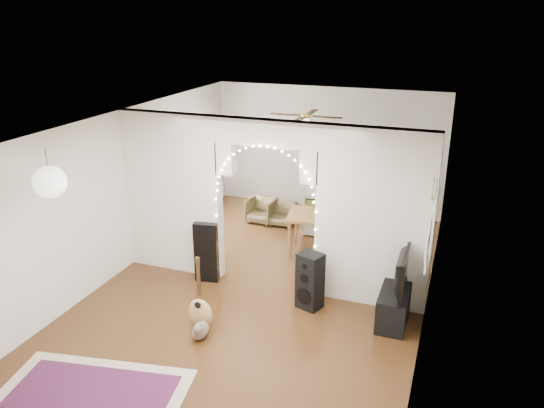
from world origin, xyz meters
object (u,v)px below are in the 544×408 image
(media_console, at_px, (394,304))
(dining_chair_right, at_px, (282,214))
(acoustic_guitar, at_px, (200,302))
(dining_table, at_px, (322,219))
(bookcase, at_px, (346,199))
(floor_speaker, at_px, (310,281))
(dining_chair_left, at_px, (262,210))

(media_console, bearing_deg, dining_chair_right, 133.30)
(acoustic_guitar, distance_m, dining_chair_right, 4.00)
(dining_table, bearing_deg, dining_chair_right, 129.02)
(dining_table, bearing_deg, bookcase, 66.19)
(bookcase, distance_m, dining_table, 0.87)
(floor_speaker, height_order, dining_chair_left, floor_speaker)
(bookcase, bearing_deg, acoustic_guitar, -93.86)
(bookcase, bearing_deg, dining_chair_left, -173.98)
(acoustic_guitar, height_order, dining_chair_left, acoustic_guitar)
(bookcase, distance_m, dining_chair_right, 1.51)
(bookcase, bearing_deg, floor_speaker, -74.34)
(bookcase, relative_size, dining_chair_right, 3.18)
(floor_speaker, distance_m, dining_chair_right, 3.29)
(dining_chair_right, bearing_deg, bookcase, -9.81)
(floor_speaker, distance_m, media_console, 1.26)
(acoustic_guitar, bearing_deg, floor_speaker, 41.23)
(media_console, xyz_separation_m, dining_chair_left, (-3.15, 2.86, 0.01))
(media_console, bearing_deg, dining_chair_left, 137.79)
(bookcase, xyz_separation_m, dining_table, (-0.25, -0.83, -0.14))
(floor_speaker, distance_m, dining_chair_left, 3.52)
(floor_speaker, height_order, dining_table, floor_speaker)
(floor_speaker, xyz_separation_m, dining_chair_right, (-1.45, 2.95, -0.20))
(acoustic_guitar, distance_m, bookcase, 3.95)
(acoustic_guitar, distance_m, media_console, 2.77)
(media_console, relative_size, dining_table, 0.78)
(dining_chair_right, bearing_deg, dining_table, -43.36)
(floor_speaker, xyz_separation_m, dining_chair_left, (-1.91, 2.95, -0.18))
(dining_table, height_order, dining_chair_right, dining_table)
(dining_chair_right, bearing_deg, floor_speaker, -63.26)
(dining_table, height_order, dining_chair_left, dining_table)
(dining_table, xyz_separation_m, dining_chair_left, (-1.58, 1.08, -0.43))
(acoustic_guitar, bearing_deg, bookcase, 74.28)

